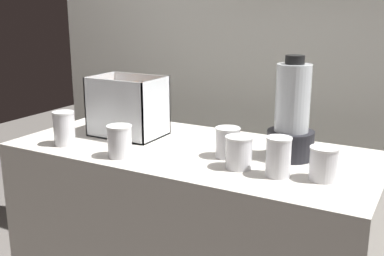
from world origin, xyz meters
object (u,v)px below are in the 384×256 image
(juice_cup_beet_right, at_px, (239,155))
(juice_cup_pomegranate_rightmost, at_px, (323,166))
(blender_pitcher, at_px, (292,118))
(juice_cup_pomegranate_middle, at_px, (228,144))
(carrot_display_bin, at_px, (129,116))
(juice_cup_pomegranate_far_right, at_px, (278,159))
(juice_cup_pomegranate_left, at_px, (120,143))
(juice_cup_beet_far_left, at_px, (64,130))

(juice_cup_beet_right, bearing_deg, juice_cup_pomegranate_rightmost, 5.41)
(blender_pitcher, xyz_separation_m, juice_cup_pomegranate_middle, (-0.20, -0.10, -0.10))
(blender_pitcher, height_order, juice_cup_beet_right, blender_pitcher)
(juice_cup_pomegranate_middle, bearing_deg, carrot_display_bin, 171.90)
(carrot_display_bin, bearing_deg, juice_cup_pomegranate_far_right, -13.29)
(juice_cup_pomegranate_left, distance_m, juice_cup_pomegranate_middle, 0.39)
(juice_cup_pomegranate_left, bearing_deg, juice_cup_pomegranate_rightmost, 9.85)
(juice_cup_beet_far_left, relative_size, juice_cup_pomegranate_left, 1.15)
(juice_cup_pomegranate_rightmost, bearing_deg, juice_cup_beet_far_left, -173.87)
(carrot_display_bin, xyz_separation_m, juice_cup_pomegranate_middle, (0.49, -0.07, -0.03))
(juice_cup_pomegranate_rightmost, bearing_deg, juice_cup_pomegranate_far_right, -165.46)
(blender_pitcher, xyz_separation_m, juice_cup_beet_right, (-0.12, -0.19, -0.10))
(juice_cup_pomegranate_left, height_order, juice_cup_pomegranate_middle, juice_cup_pomegranate_left)
(carrot_display_bin, xyz_separation_m, blender_pitcher, (0.69, 0.03, 0.06))
(juice_cup_pomegranate_middle, distance_m, juice_cup_pomegranate_rightmost, 0.36)
(juice_cup_pomegranate_rightmost, bearing_deg, juice_cup_beet_right, -174.59)
(blender_pitcher, distance_m, juice_cup_beet_right, 0.24)
(carrot_display_bin, xyz_separation_m, juice_cup_pomegranate_left, (0.15, -0.25, -0.03))
(juice_cup_pomegranate_middle, height_order, juice_cup_beet_right, same)
(juice_cup_pomegranate_left, distance_m, juice_cup_pomegranate_rightmost, 0.71)
(blender_pitcher, height_order, juice_cup_pomegranate_rightmost, blender_pitcher)
(juice_cup_pomegranate_far_right, bearing_deg, juice_cup_beet_right, 176.31)
(blender_pitcher, relative_size, juice_cup_beet_right, 3.33)
(blender_pitcher, relative_size, juice_cup_pomegranate_far_right, 2.84)
(blender_pitcher, bearing_deg, juice_cup_pomegranate_far_right, -83.61)
(juice_cup_beet_far_left, height_order, juice_cup_pomegranate_middle, juice_cup_beet_far_left)
(juice_cup_beet_far_left, height_order, juice_cup_pomegranate_rightmost, juice_cup_beet_far_left)
(juice_cup_beet_far_left, bearing_deg, juice_cup_pomegranate_far_right, 4.75)
(juice_cup_beet_right, bearing_deg, juice_cup_pomegranate_middle, 132.58)
(juice_cup_beet_right, height_order, juice_cup_pomegranate_rightmost, juice_cup_beet_right)
(juice_cup_pomegranate_middle, relative_size, juice_cup_pomegranate_rightmost, 1.02)
(juice_cup_pomegranate_left, distance_m, juice_cup_pomegranate_far_right, 0.57)
(carrot_display_bin, height_order, juice_cup_pomegranate_left, carrot_display_bin)
(blender_pitcher, bearing_deg, juice_cup_pomegranate_rightmost, -46.18)
(juice_cup_pomegranate_middle, height_order, juice_cup_pomegranate_rightmost, juice_cup_pomegranate_middle)
(juice_cup_pomegranate_far_right, bearing_deg, blender_pitcher, 96.39)
(juice_cup_pomegranate_left, relative_size, juice_cup_beet_right, 1.06)
(carrot_display_bin, relative_size, juice_cup_pomegranate_left, 2.50)
(juice_cup_beet_far_left, distance_m, juice_cup_pomegranate_left, 0.28)
(blender_pitcher, height_order, juice_cup_pomegranate_far_right, blender_pitcher)
(blender_pitcher, height_order, juice_cup_pomegranate_left, blender_pitcher)
(juice_cup_beet_far_left, bearing_deg, juice_cup_pomegranate_left, -3.26)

